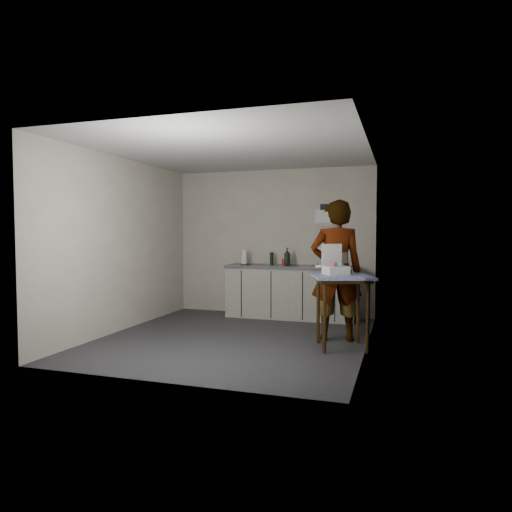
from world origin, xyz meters
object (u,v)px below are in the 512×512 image
(paper_towel, at_px, (244,258))
(soda_can, at_px, (284,262))
(side_table, at_px, (342,285))
(dark_bottle, at_px, (272,258))
(standing_man, at_px, (336,270))
(dish_rack, at_px, (330,262))
(bakery_box, at_px, (335,268))
(kitchen_counter, at_px, (291,293))
(soap_bottle, at_px, (287,257))

(paper_towel, bearing_deg, soda_can, 1.68)
(side_table, xyz_separation_m, paper_towel, (-1.92, 1.73, 0.22))
(dark_bottle, bearing_deg, paper_towel, -162.31)
(standing_man, distance_m, dish_rack, 1.43)
(standing_man, relative_size, dark_bottle, 8.76)
(standing_man, relative_size, dish_rack, 4.36)
(paper_towel, bearing_deg, bakery_box, -42.51)
(kitchen_counter, bearing_deg, soap_bottle, -153.95)
(kitchen_counter, relative_size, dish_rack, 5.08)
(dish_rack, bearing_deg, dark_bottle, 176.32)
(dark_bottle, bearing_deg, soda_can, -26.27)
(dish_rack, bearing_deg, kitchen_counter, -178.60)
(side_table, bearing_deg, paper_towel, 119.78)
(dish_rack, bearing_deg, standing_man, -78.03)
(soap_bottle, xyz_separation_m, paper_towel, (-0.76, -0.03, -0.03))
(side_table, relative_size, dark_bottle, 4.26)
(kitchen_counter, relative_size, paper_towel, 8.58)
(soda_can, height_order, dark_bottle, dark_bottle)
(dark_bottle, bearing_deg, bakery_box, -53.07)
(dark_bottle, relative_size, bakery_box, 0.55)
(paper_towel, bearing_deg, soap_bottle, 2.59)
(kitchen_counter, height_order, standing_man, standing_man)
(dark_bottle, height_order, paper_towel, paper_towel)
(soap_bottle, bearing_deg, dark_bottle, 160.01)
(soda_can, relative_size, dish_rack, 0.28)
(paper_towel, relative_size, dish_rack, 0.59)
(kitchen_counter, xyz_separation_m, soda_can, (-0.11, -0.04, 0.54))
(side_table, bearing_deg, kitchen_counter, 103.30)
(soda_can, bearing_deg, paper_towel, -178.32)
(paper_towel, xyz_separation_m, bakery_box, (1.83, -1.67, -0.01))
(standing_man, height_order, dark_bottle, standing_man)
(standing_man, xyz_separation_m, dish_rack, (-0.30, 1.40, 0.02))
(side_table, xyz_separation_m, bakery_box, (-0.10, 0.06, 0.21))
(bakery_box, bearing_deg, soap_bottle, 90.80)
(soda_can, bearing_deg, bakery_box, -56.68)
(side_table, height_order, paper_towel, paper_towel)
(standing_man, xyz_separation_m, soap_bottle, (-1.02, 1.35, 0.10))
(kitchen_counter, relative_size, bakery_box, 5.67)
(kitchen_counter, xyz_separation_m, side_table, (1.10, -1.80, 0.39))
(paper_towel, distance_m, dish_rack, 1.50)
(kitchen_counter, height_order, dish_rack, dish_rack)
(kitchen_counter, distance_m, side_table, 2.14)
(side_table, xyz_separation_m, dish_rack, (-0.43, 1.81, 0.17))
(side_table, relative_size, paper_towel, 3.58)
(paper_towel, xyz_separation_m, dish_rack, (1.49, 0.08, -0.05))
(soda_can, bearing_deg, dish_rack, 4.30)
(kitchen_counter, xyz_separation_m, paper_towel, (-0.82, -0.06, 0.61))
(side_table, bearing_deg, bakery_box, 129.87)
(soap_bottle, distance_m, soda_can, 0.11)
(standing_man, relative_size, paper_towel, 7.35)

